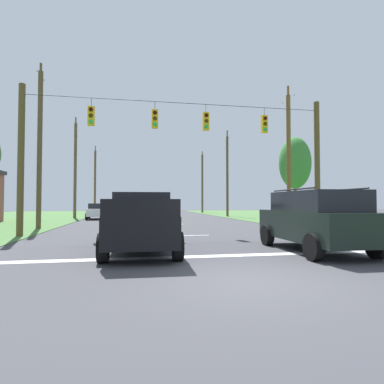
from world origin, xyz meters
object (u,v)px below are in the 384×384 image
object	(u,v)px
suv_black	(315,219)
utility_pole_mid_right	(289,158)
distant_car_crossing_white	(98,211)
utility_pole_distant_right	(75,168)
utility_pole_distant_left	(95,181)
pickup_truck	(142,222)
utility_pole_near_left	(202,183)
overhead_signal_span	(181,155)
utility_pole_far_right	(227,173)
utility_pole_far_left	(40,147)
tree_roadside_far_right	(295,163)

from	to	relation	value
suv_black	utility_pole_mid_right	distance (m)	12.38
distant_car_crossing_white	utility_pole_distant_right	world-z (taller)	utility_pole_distant_right
utility_pole_distant_left	pickup_truck	bearing A→B (deg)	-81.20
suv_black	utility_pole_near_left	xyz separation A→B (m)	(4.76, 39.52, 3.67)
overhead_signal_span	distant_car_crossing_white	distance (m)	17.02
pickup_truck	utility_pole_distant_right	world-z (taller)	utility_pole_distant_right
pickup_truck	utility_pole_near_left	xyz separation A→B (m)	(10.40, 38.43, 3.77)
utility_pole_distant_left	utility_pole_distant_right	bearing A→B (deg)	-90.80
suv_black	utility_pole_distant_left	bearing A→B (deg)	106.23
utility_pole_far_right	suv_black	bearing A→B (deg)	-100.35
pickup_truck	distant_car_crossing_white	bearing A→B (deg)	99.87
distant_car_crossing_white	utility_pole_far_left	distance (m)	12.08
suv_black	utility_pole_near_left	size ratio (longest dim) A/B	0.50
overhead_signal_span	tree_roadside_far_right	bearing A→B (deg)	42.98
pickup_truck	utility_pole_mid_right	size ratio (longest dim) A/B	0.56
suv_black	distant_car_crossing_white	size ratio (longest dim) A/B	1.10
distant_car_crossing_white	utility_pole_mid_right	distance (m)	18.51
utility_pole_far_right	utility_pole_far_left	distance (m)	21.60
distant_car_crossing_white	tree_roadside_far_right	world-z (taller)	tree_roadside_far_right
utility_pole_mid_right	utility_pole_near_left	bearing A→B (deg)	89.89
utility_pole_near_left	utility_pole_distant_right	world-z (taller)	utility_pole_distant_right
pickup_truck	distant_car_crossing_white	world-z (taller)	pickup_truck
suv_black	overhead_signal_span	bearing A→B (deg)	117.65
distant_car_crossing_white	utility_pole_distant_left	distance (m)	18.45
distant_car_crossing_white	utility_pole_near_left	bearing A→B (deg)	50.78
suv_black	utility_pole_near_left	distance (m)	39.97
utility_pole_mid_right	utility_pole_far_right	xyz separation A→B (m)	(-0.07, 14.57, 0.21)
utility_pole_distant_left	distant_car_crossing_white	bearing A→B (deg)	-82.48
utility_pole_mid_right	utility_pole_far_left	size ratio (longest dim) A/B	0.95
pickup_truck	suv_black	bearing A→B (deg)	-10.97
utility_pole_mid_right	utility_pole_near_left	xyz separation A→B (m)	(0.06, 28.67, 0.01)
utility_pole_near_left	utility_pole_distant_left	distance (m)	16.45
utility_pole_mid_right	pickup_truck	bearing A→B (deg)	-136.67
utility_pole_mid_right	utility_pole_distant_left	xyz separation A→B (m)	(-16.38, 29.25, 0.16)
utility_pole_far_left	utility_pole_distant_left	bearing A→B (deg)	90.13
pickup_truck	utility_pole_near_left	world-z (taller)	utility_pole_near_left
utility_pole_mid_right	utility_pole_far_left	bearing A→B (deg)	178.82
overhead_signal_span	utility_pole_far_right	xyz separation A→B (m)	(8.11, 18.79, 0.84)
pickup_truck	utility_pole_mid_right	world-z (taller)	utility_pole_mid_right
pickup_truck	utility_pole_far_right	size ratio (longest dim) A/B	0.55
overhead_signal_span	distant_car_crossing_white	bearing A→B (deg)	110.50
utility_pole_far_right	distant_car_crossing_white	bearing A→B (deg)	-167.29
pickup_truck	utility_pole_far_right	distance (m)	26.70
distant_car_crossing_white	utility_pole_near_left	size ratio (longest dim) A/B	0.45
utility_pole_far_left	utility_pole_distant_right	xyz separation A→B (m)	(-0.28, 13.68, 0.20)
utility_pole_distant_right	utility_pole_mid_right	bearing A→B (deg)	-40.18
utility_pole_distant_left	tree_roadside_far_right	world-z (taller)	utility_pole_distant_left
distant_car_crossing_white	tree_roadside_far_right	xyz separation A→B (m)	(18.66, -3.70, 4.61)
utility_pole_near_left	utility_pole_far_left	world-z (taller)	utility_pole_far_left
utility_pole_distant_right	utility_pole_far_left	bearing A→B (deg)	-88.84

